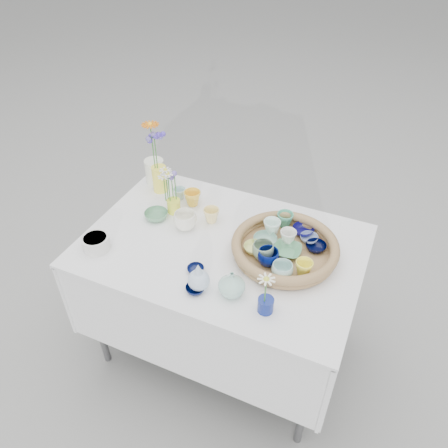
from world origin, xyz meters
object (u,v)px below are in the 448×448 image
at_px(wicker_tray, 285,248).
at_px(bud_vase_seafoam, 232,284).
at_px(display_table, 223,345).
at_px(tall_vase_yellow, 160,179).

bearing_deg(wicker_tray, bud_vase_seafoam, -111.85).
xyz_separation_m(wicker_tray, bud_vase_seafoam, (-0.12, -0.31, 0.02)).
height_order(wicker_tray, bud_vase_seafoam, bud_vase_seafoam).
distance_m(display_table, bud_vase_seafoam, 0.88).
distance_m(wicker_tray, tall_vase_yellow, 0.79).
xyz_separation_m(wicker_tray, tall_vase_yellow, (-0.76, 0.21, 0.03)).
bearing_deg(bud_vase_seafoam, wicker_tray, 68.15).
xyz_separation_m(bud_vase_seafoam, tall_vase_yellow, (-0.64, 0.52, 0.02)).
relative_size(display_table, wicker_tray, 2.66).
height_order(wicker_tray, tall_vase_yellow, tall_vase_yellow).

